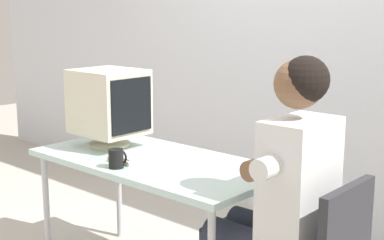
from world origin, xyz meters
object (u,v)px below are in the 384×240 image
(desk, at_px, (155,168))
(crt_monitor, at_px, (109,103))
(keyboard, at_px, (146,154))
(desk_mug, at_px, (117,158))
(person_seated, at_px, (278,192))

(desk, distance_m, crt_monitor, 0.50)
(keyboard, bearing_deg, desk_mug, -78.60)
(desk, height_order, keyboard, keyboard)
(crt_monitor, relative_size, person_seated, 0.34)
(desk, relative_size, desk_mug, 14.26)
(desk, bearing_deg, keyboard, 176.64)
(desk, height_order, person_seated, person_seated)
(desk, relative_size, person_seated, 1.05)
(crt_monitor, xyz_separation_m, desk_mug, (0.37, -0.27, -0.21))
(person_seated, bearing_deg, desk, 176.85)
(crt_monitor, bearing_deg, desk_mug, -35.87)
(person_seated, relative_size, desk_mug, 13.61)
(keyboard, height_order, desk_mug, desk_mug)
(desk, bearing_deg, person_seated, -3.15)
(keyboard, distance_m, desk_mug, 0.26)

